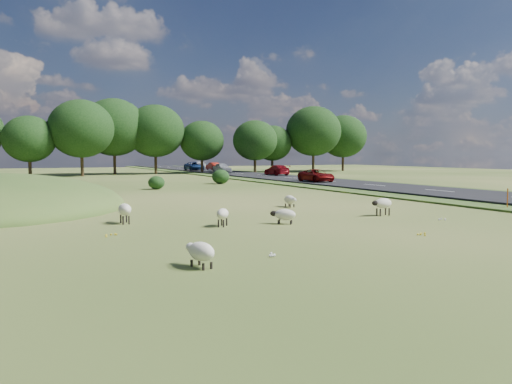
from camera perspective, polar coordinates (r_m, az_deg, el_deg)
ground at (r=42.76m, az=-11.68°, el=0.05°), size 160.00×160.00×0.00m
road at (r=59.65m, az=4.94°, el=1.44°), size 8.00×150.00×0.25m
treeline at (r=77.48m, az=-18.78°, el=6.66°), size 96.28×14.66×11.70m
shrubs at (r=50.13m, az=-15.49°, el=1.42°), size 25.63×10.18×1.51m
marker_post at (r=31.73m, az=26.80°, el=-0.71°), size 0.06×0.06×1.20m
sheep_0 at (r=21.75m, az=-3.82°, el=-2.50°), size 0.93×1.08×0.79m
sheep_1 at (r=23.37m, az=-14.80°, el=-1.95°), size 0.56×1.25×0.91m
sheep_2 at (r=26.27m, az=14.27°, el=-1.27°), size 1.26×0.61×0.90m
sheep_3 at (r=22.50m, az=3.24°, el=-2.59°), size 1.15×1.01×0.68m
sheep_4 at (r=29.68m, az=3.91°, el=-0.89°), size 0.53×1.19×0.69m
sheep_5 at (r=14.00m, az=-6.37°, el=-6.76°), size 0.78×1.30×0.72m
car_0 at (r=91.65m, az=-4.94°, el=2.96°), size 1.45×4.15×1.37m
car_1 at (r=76.98m, az=-3.89°, el=2.77°), size 1.81×4.51×1.54m
car_2 at (r=89.81m, az=-7.08°, el=2.96°), size 2.48×5.38×1.50m
car_3 at (r=68.70m, az=2.39°, el=2.52°), size 1.95×4.81×1.39m
car_5 at (r=52.79m, az=6.91°, el=1.89°), size 2.16×4.68×1.30m
car_6 at (r=99.94m, az=-6.70°, el=3.11°), size 2.15×5.29×1.53m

